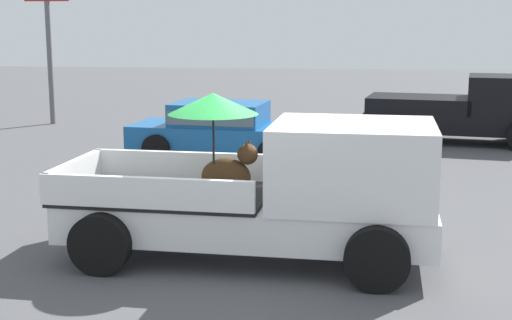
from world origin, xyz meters
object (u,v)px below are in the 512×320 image
parked_sedan_near (222,127)px  pickup_truck_red (466,110)px  motel_sign (48,17)px  pickup_truck_main (283,190)px

parked_sedan_near → pickup_truck_red: bearing=33.0°
motel_sign → pickup_truck_main: bearing=-55.9°
pickup_truck_main → motel_sign: bearing=126.8°
parked_sedan_near → pickup_truck_main: bearing=-68.0°
pickup_truck_red → pickup_truck_main: bearing=-101.5°
pickup_truck_main → motel_sign: size_ratio=1.10×
pickup_truck_red → parked_sedan_near: size_ratio=1.13×
parked_sedan_near → motel_sign: size_ratio=0.95×
pickup_truck_red → motel_sign: motel_sign is taller
pickup_truck_main → motel_sign: (-8.41, 12.40, 2.35)m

